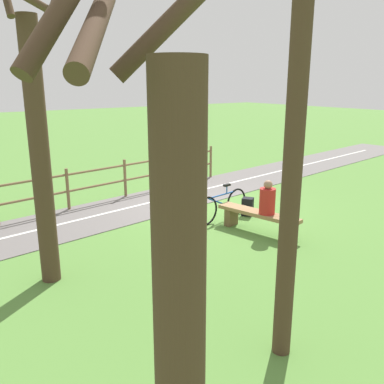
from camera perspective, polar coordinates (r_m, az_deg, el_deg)
ground_plane at (r=11.16m, az=2.23°, el=-1.92°), size 80.00×80.00×0.00m
paved_path at (r=10.07m, az=-19.04°, el=-4.62°), size 6.24×36.03×0.02m
path_centre_line at (r=10.07m, az=-19.05°, el=-4.57°), size 3.65×31.81×0.00m
bench at (r=9.24m, az=9.11°, el=-3.53°), size 2.00×0.74×0.48m
person_seated at (r=9.00m, az=10.36°, el=-1.04°), size 0.40×0.40×0.74m
bicycle at (r=9.94m, az=4.18°, el=-1.88°), size 0.28×1.75×0.87m
backpack at (r=10.41m, az=7.67°, el=-2.04°), size 0.35×0.35×0.45m
fence_roadside at (r=11.13m, az=-16.82°, el=0.86°), size 1.49×10.76×1.10m
tree_far_left at (r=6.89m, az=-20.52°, el=6.83°), size 1.42×1.40×5.05m
tree_near_bench at (r=4.68m, az=13.90°, el=5.30°), size 1.56×1.57×5.56m
tree_by_path at (r=2.54m, az=-2.55°, el=-17.12°), size 0.89×1.20×4.52m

